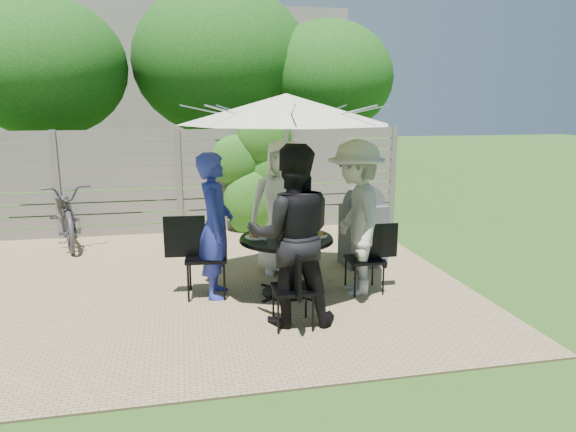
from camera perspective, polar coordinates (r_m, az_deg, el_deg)
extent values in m
plane|color=#31581B|center=(6.53, -11.64, -8.16)|extent=(60.00, 60.00, 0.00)
cube|color=tan|center=(6.99, -11.68, -6.68)|extent=(7.00, 6.00, 0.02)
cube|color=slate|center=(9.22, -12.02, 3.71)|extent=(8.00, 0.10, 1.85)
ellipsoid|color=#1E5A14|center=(9.18, -3.23, 3.76)|extent=(1.20, 0.70, 1.80)
cube|color=gray|center=(18.13, -12.27, 12.72)|extent=(10.00, 6.00, 5.00)
ellipsoid|color=#114510|center=(11.44, -25.55, 14.69)|extent=(3.20, 3.20, 2.72)
ellipsoid|color=#114510|center=(11.71, -7.43, 16.68)|extent=(3.80, 3.80, 3.23)
ellipsoid|color=#114510|center=(11.39, 4.41, 15.11)|extent=(2.80, 2.80, 2.38)
cylinder|color=black|center=(6.08, -0.19, -2.48)|extent=(1.23, 1.23, 0.03)
cylinder|color=black|center=(6.17, -0.19, -5.63)|extent=(0.08, 0.08, 0.70)
cylinder|color=black|center=(6.28, -0.19, -8.52)|extent=(0.59, 0.59, 0.04)
cylinder|color=silver|center=(5.98, -0.19, 1.44)|extent=(0.04, 0.04, 2.25)
cone|color=beige|center=(5.88, -0.20, 11.80)|extent=(2.75, 2.75, 0.34)
cube|color=black|center=(7.05, -0.71, -2.40)|extent=(0.50, 0.50, 0.04)
cube|color=black|center=(7.22, -0.89, -0.05)|extent=(0.08, 0.45, 0.46)
imported|color=silver|center=(6.84, -0.66, 0.95)|extent=(0.96, 0.69, 1.82)
cube|color=black|center=(6.15, -9.09, -4.55)|extent=(0.51, 0.51, 0.04)
cube|color=black|center=(6.09, -11.41, -2.25)|extent=(0.48, 0.07, 0.49)
imported|color=#242F9C|center=(6.04, -8.07, -1.13)|extent=(0.49, 0.68, 1.72)
cube|color=black|center=(5.26, 0.52, -8.13)|extent=(0.42, 0.42, 0.03)
cube|color=black|center=(5.00, 0.94, -6.54)|extent=(0.04, 0.41, 0.42)
imported|color=black|center=(5.22, 0.42, -2.25)|extent=(1.00, 0.83, 1.88)
cube|color=black|center=(6.29, 8.51, -4.79)|extent=(0.41, 0.41, 0.03)
cube|color=black|center=(6.30, 10.33, -2.71)|extent=(0.41, 0.03, 0.42)
imported|color=#A9AAA5|center=(6.13, 7.57, -0.25)|extent=(0.85, 1.28, 1.86)
cylinder|color=white|center=(6.42, -0.41, -1.48)|extent=(0.26, 0.26, 0.01)
cylinder|color=#B78A36|center=(6.41, -0.41, -1.20)|extent=(0.15, 0.15, 0.05)
cylinder|color=white|center=(6.06, -3.59, -2.33)|extent=(0.26, 0.26, 0.01)
cylinder|color=#B78A36|center=(6.05, -3.60, -2.04)|extent=(0.15, 0.15, 0.05)
cylinder|color=white|center=(5.72, 0.05, -3.18)|extent=(0.26, 0.26, 0.01)
cylinder|color=#B78A36|center=(5.72, 0.05, -2.87)|extent=(0.15, 0.15, 0.05)
cylinder|color=white|center=(6.11, 3.18, -2.22)|extent=(0.26, 0.26, 0.01)
cylinder|color=#B78A36|center=(6.10, 3.19, -1.92)|extent=(0.15, 0.15, 0.05)
cylinder|color=white|center=(5.80, 1.79, -2.98)|extent=(0.24, 0.24, 0.01)
cylinder|color=#B78A36|center=(5.79, 1.79, -2.68)|extent=(0.14, 0.14, 0.05)
cylinder|color=silver|center=(6.30, -1.30, -1.15)|extent=(0.07, 0.07, 0.14)
cylinder|color=silver|center=(5.94, -2.62, -1.98)|extent=(0.07, 0.07, 0.14)
cylinder|color=silver|center=(6.18, 2.14, -1.43)|extent=(0.07, 0.07, 0.14)
cylinder|color=#59280C|center=(6.10, -0.79, -1.51)|extent=(0.09, 0.09, 0.16)
cylinder|color=#C6B293|center=(6.28, 0.58, -1.29)|extent=(0.08, 0.08, 0.12)
imported|color=#333338|center=(9.09, -23.43, 0.27)|extent=(1.22, 2.11, 1.05)
cube|color=#505054|center=(7.32, 8.33, -2.18)|extent=(0.62, 0.51, 0.88)
cylinder|color=#505054|center=(7.22, 8.44, 1.21)|extent=(0.60, 0.24, 0.58)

